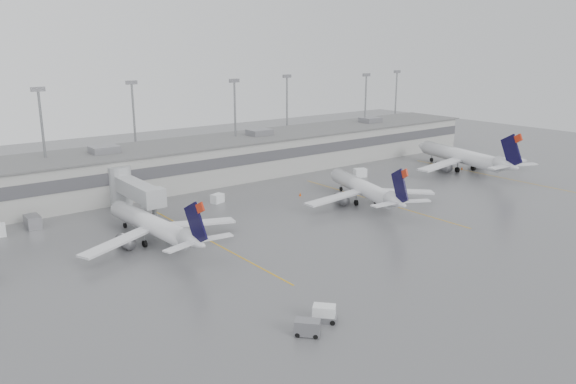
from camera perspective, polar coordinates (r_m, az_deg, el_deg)
ground at (r=76.15m, az=13.00°, el=-6.94°), size 260.00×260.00×0.00m
terminal at (r=118.69m, az=-8.87°, el=3.14°), size 152.00×17.00×9.45m
light_masts at (r=122.46m, az=-10.33°, el=7.16°), size 142.40×8.00×20.60m
jet_bridge_right at (r=99.46m, az=-15.80°, el=0.34°), size 4.00×17.20×7.00m
stand_markings at (r=92.21m, az=1.50°, el=-2.71°), size 105.25×40.00×0.01m
jet_mid_left at (r=82.35m, az=-13.45°, el=-3.29°), size 24.19×27.20×8.80m
jet_mid_right at (r=100.93m, az=7.83°, el=0.36°), size 24.05×27.37×9.11m
jet_far_right at (r=132.45m, az=17.49°, el=3.45°), size 28.67×32.50×10.67m
baggage_tug at (r=59.21m, az=3.69°, el=-12.37°), size 3.03×3.09×1.73m
baggage_cart at (r=56.48m, az=1.99°, el=-13.58°), size 2.74×2.80×1.60m
gse_uld_b at (r=101.96m, az=-7.19°, el=-0.65°), size 2.65×2.17×1.61m
gse_uld_c at (r=122.02m, az=7.33°, el=1.95°), size 3.03×2.51×1.84m
gse_loader at (r=95.86m, az=-24.51°, el=-2.76°), size 2.05×3.25×2.02m
cone_b at (r=95.31m, az=-13.62°, el=-2.33°), size 0.45×0.45×0.71m
cone_c at (r=105.81m, az=1.24°, el=-0.22°), size 0.45×0.45×0.71m
cone_d at (r=134.69m, az=17.26°, el=2.35°), size 0.41×0.41×0.65m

